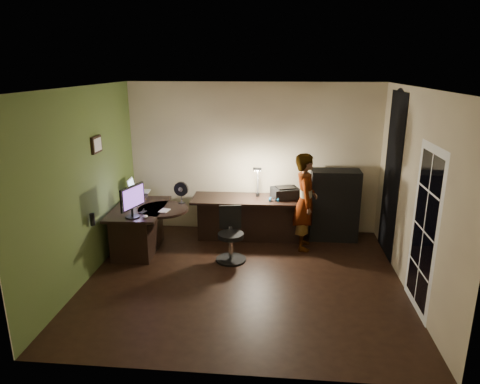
# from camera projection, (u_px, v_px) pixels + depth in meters

# --- Properties ---
(floor) EXTENTS (4.50, 4.00, 0.01)m
(floor) POSITION_uv_depth(u_px,v_px,m) (244.00, 279.00, 6.19)
(floor) COLOR black
(floor) RESTS_ON ground
(ceiling) EXTENTS (4.50, 4.00, 0.01)m
(ceiling) POSITION_uv_depth(u_px,v_px,m) (244.00, 87.00, 5.42)
(ceiling) COLOR silver
(ceiling) RESTS_ON floor
(wall_back) EXTENTS (4.50, 0.01, 2.70)m
(wall_back) POSITION_uv_depth(u_px,v_px,m) (253.00, 159.00, 7.72)
(wall_back) COLOR #C2B28F
(wall_back) RESTS_ON floor
(wall_front) EXTENTS (4.50, 0.01, 2.70)m
(wall_front) POSITION_uv_depth(u_px,v_px,m) (225.00, 251.00, 3.89)
(wall_front) COLOR #C2B28F
(wall_front) RESTS_ON floor
(wall_left) EXTENTS (0.01, 4.00, 2.70)m
(wall_left) POSITION_uv_depth(u_px,v_px,m) (84.00, 185.00, 6.00)
(wall_left) COLOR #C2B28F
(wall_left) RESTS_ON floor
(wall_right) EXTENTS (0.01, 4.00, 2.70)m
(wall_right) POSITION_uv_depth(u_px,v_px,m) (415.00, 194.00, 5.60)
(wall_right) COLOR #C2B28F
(wall_right) RESTS_ON floor
(green_wall_overlay) EXTENTS (0.00, 4.00, 2.70)m
(green_wall_overlay) POSITION_uv_depth(u_px,v_px,m) (85.00, 185.00, 6.00)
(green_wall_overlay) COLOR #475C27
(green_wall_overlay) RESTS_ON floor
(arched_doorway) EXTENTS (0.01, 0.90, 2.60)m
(arched_doorway) POSITION_uv_depth(u_px,v_px,m) (392.00, 176.00, 6.72)
(arched_doorway) COLOR black
(arched_doorway) RESTS_ON floor
(french_door) EXTENTS (0.02, 0.92, 2.10)m
(french_door) POSITION_uv_depth(u_px,v_px,m) (424.00, 231.00, 5.17)
(french_door) COLOR white
(french_door) RESTS_ON floor
(framed_picture) EXTENTS (0.04, 0.30, 0.25)m
(framed_picture) POSITION_uv_depth(u_px,v_px,m) (96.00, 145.00, 6.29)
(framed_picture) COLOR black
(framed_picture) RESTS_ON wall_left
(desk_left) EXTENTS (0.87, 1.35, 0.76)m
(desk_left) POSITION_uv_depth(u_px,v_px,m) (140.00, 229.00, 7.03)
(desk_left) COLOR black
(desk_left) RESTS_ON floor
(desk_right) EXTENTS (2.02, 0.74, 0.75)m
(desk_right) POSITION_uv_depth(u_px,v_px,m) (250.00, 218.00, 7.53)
(desk_right) COLOR black
(desk_right) RESTS_ON floor
(cabinet) EXTENTS (0.83, 0.42, 1.25)m
(cabinet) POSITION_uv_depth(u_px,v_px,m) (334.00, 205.00, 7.47)
(cabinet) COLOR black
(cabinet) RESTS_ON floor
(laptop_stand) EXTENTS (0.29, 0.27, 0.10)m
(laptop_stand) POSITION_uv_depth(u_px,v_px,m) (141.00, 194.00, 7.44)
(laptop_stand) COLOR silver
(laptop_stand) RESTS_ON desk_left
(laptop) EXTENTS (0.36, 0.34, 0.23)m
(laptop) POSITION_uv_depth(u_px,v_px,m) (140.00, 185.00, 7.40)
(laptop) COLOR silver
(laptop) RESTS_ON laptop_stand
(monitor) EXTENTS (0.27, 0.55, 0.36)m
(monitor) POSITION_uv_depth(u_px,v_px,m) (132.00, 206.00, 6.43)
(monitor) COLOR black
(monitor) RESTS_ON desk_left
(mouse) EXTENTS (0.08, 0.11, 0.04)m
(mouse) POSITION_uv_depth(u_px,v_px,m) (145.00, 216.00, 6.45)
(mouse) COLOR silver
(mouse) RESTS_ON desk_left
(phone) EXTENTS (0.10, 0.16, 0.01)m
(phone) POSITION_uv_depth(u_px,v_px,m) (143.00, 212.00, 6.69)
(phone) COLOR black
(phone) RESTS_ON desk_left
(pen) EXTENTS (0.03, 0.15, 0.01)m
(pen) POSITION_uv_depth(u_px,v_px,m) (143.00, 210.00, 6.77)
(pen) COLOR black
(pen) RESTS_ON desk_left
(speaker) EXTENTS (0.09, 0.09, 0.18)m
(speaker) POSITION_uv_depth(u_px,v_px,m) (92.00, 219.00, 6.13)
(speaker) COLOR black
(speaker) RESTS_ON desk_left
(notepad) EXTENTS (0.17, 0.21, 0.01)m
(notepad) POSITION_uv_depth(u_px,v_px,m) (164.00, 211.00, 6.76)
(notepad) COLOR silver
(notepad) RESTS_ON desk_left
(desk_fan) EXTENTS (0.25, 0.16, 0.37)m
(desk_fan) POSITION_uv_depth(u_px,v_px,m) (181.00, 193.00, 7.10)
(desk_fan) COLOR black
(desk_fan) RESTS_ON desk_right
(headphones) EXTENTS (0.18, 0.12, 0.08)m
(headphones) POSITION_uv_depth(u_px,v_px,m) (274.00, 199.00, 7.23)
(headphones) COLOR #125B9C
(headphones) RESTS_ON desk_right
(printer) EXTENTS (0.54, 0.47, 0.20)m
(printer) POSITION_uv_depth(u_px,v_px,m) (285.00, 192.00, 7.41)
(printer) COLOR black
(printer) RESTS_ON desk_right
(desk_lamp) EXTENTS (0.18, 0.28, 0.58)m
(desk_lamp) POSITION_uv_depth(u_px,v_px,m) (258.00, 180.00, 7.45)
(desk_lamp) COLOR black
(desk_lamp) RESTS_ON desk_right
(office_chair) EXTENTS (0.55, 0.55, 0.86)m
(office_chair) POSITION_uv_depth(u_px,v_px,m) (231.00, 235.00, 6.66)
(office_chair) COLOR black
(office_chair) RESTS_ON floor
(person) EXTENTS (0.39, 0.58, 1.63)m
(person) POSITION_uv_depth(u_px,v_px,m) (305.00, 202.00, 7.03)
(person) COLOR #D8A88C
(person) RESTS_ON floor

